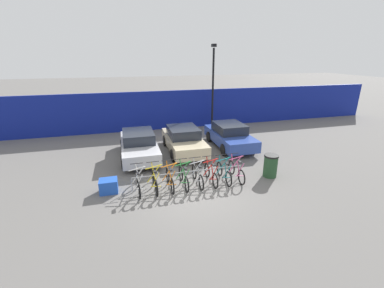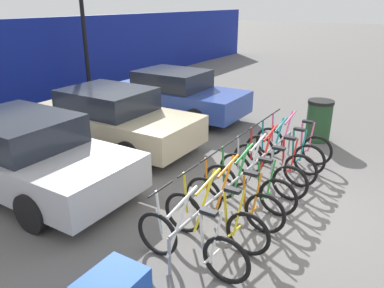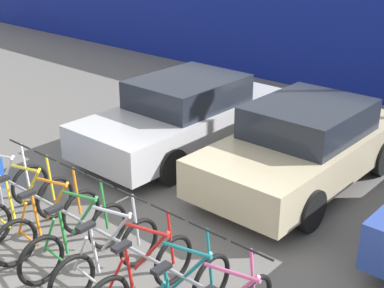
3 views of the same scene
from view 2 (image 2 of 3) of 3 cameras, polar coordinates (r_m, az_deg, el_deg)
ground_plane at (r=6.69m, az=13.67°, el=-9.26°), size 120.00×120.00×0.00m
bike_rack at (r=6.62m, az=8.37°, el=-4.32°), size 4.77×0.04×0.57m
bicycle_white at (r=4.99m, az=-0.34°, el=-14.88°), size 0.68×1.71×1.05m
bicycle_yellow at (r=5.46m, az=3.37°, el=-11.46°), size 0.68×1.71×1.05m
bicycle_orange at (r=5.93m, az=6.28°, el=-8.68°), size 0.68×1.71×1.05m
bicycle_green at (r=6.40m, az=8.56°, el=-6.46°), size 0.68×1.71×1.05m
bicycle_silver at (r=6.90m, az=10.59°, el=-4.46°), size 0.68×1.71×1.05m
bicycle_red at (r=7.42m, az=12.31°, el=-2.74°), size 0.68×1.71×1.05m
bicycle_teal at (r=7.94m, az=13.79°, el=-1.26°), size 0.68×1.71×1.05m
bicycle_pink at (r=8.47m, az=15.08°, el=0.02°), size 0.68×1.71×1.05m
car_silver at (r=7.48m, az=-24.24°, el=-1.37°), size 1.91×4.41×1.40m
car_beige at (r=9.11m, az=-12.17°, el=3.85°), size 1.91×4.24×1.40m
car_blue at (r=11.29m, az=-2.61°, el=7.58°), size 1.91×4.22×1.40m
lamp_post at (r=13.78m, az=-16.54°, el=20.19°), size 0.24×0.44×5.91m
trash_bin at (r=9.85m, az=18.77°, el=3.42°), size 0.63×0.63×1.03m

